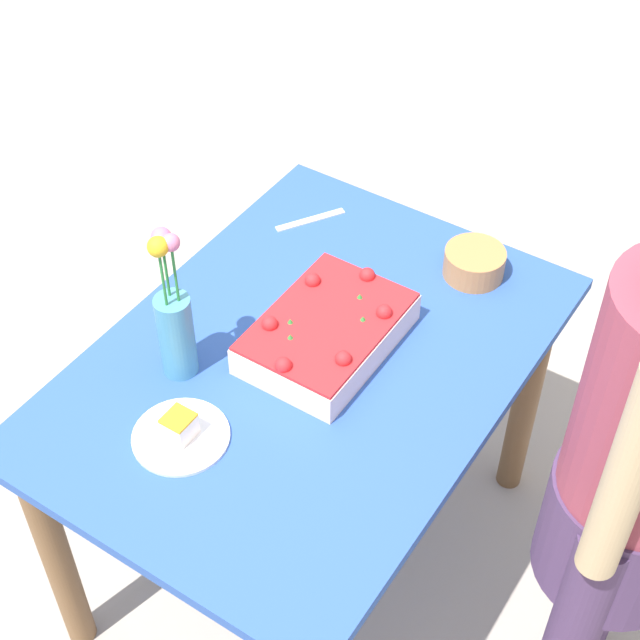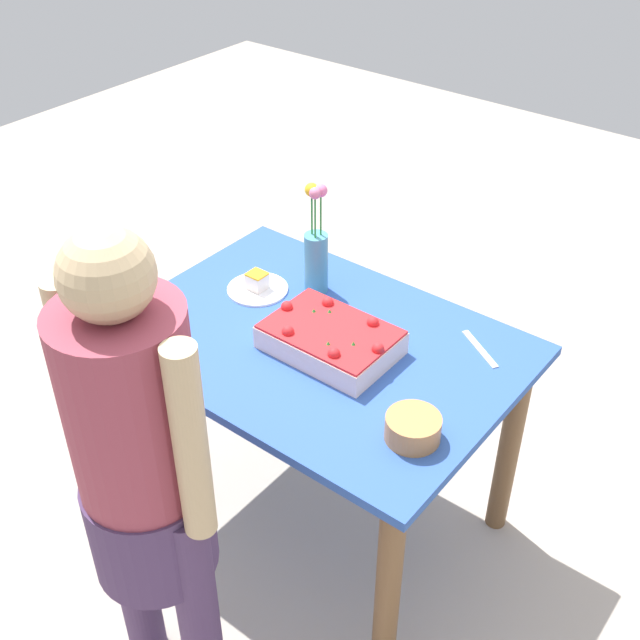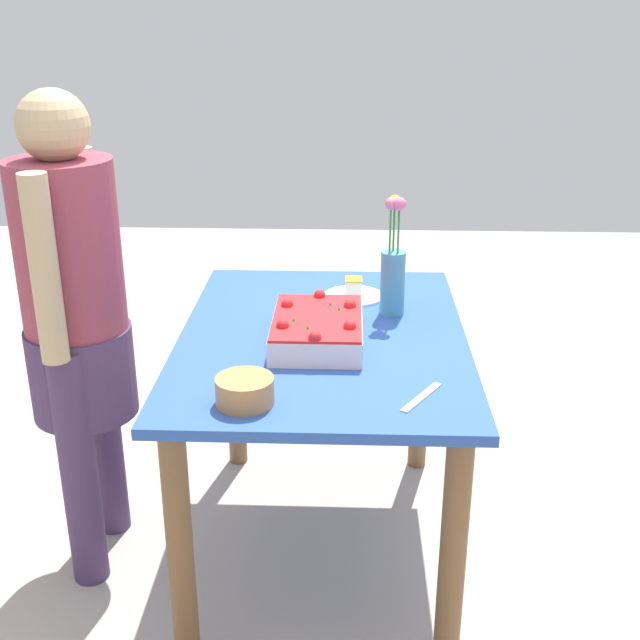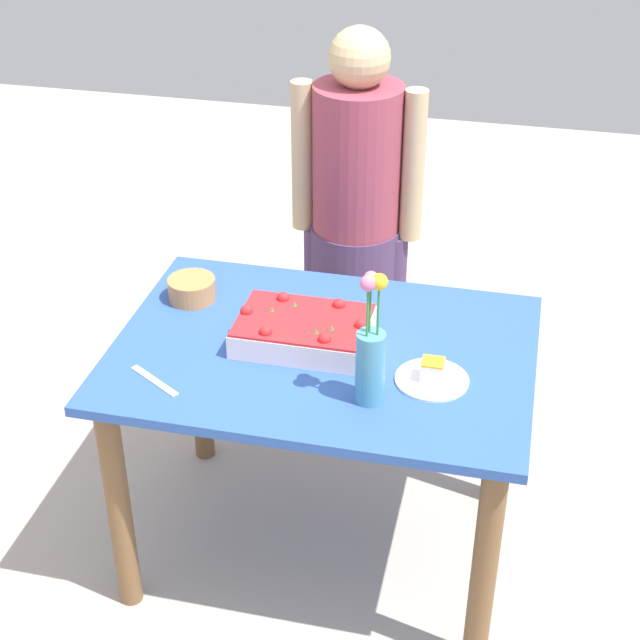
# 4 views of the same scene
# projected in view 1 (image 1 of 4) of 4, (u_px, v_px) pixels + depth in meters

# --- Properties ---
(ground_plane) EXTENTS (8.00, 8.00, 0.00)m
(ground_plane) POSITION_uv_depth(u_px,v_px,m) (309.00, 551.00, 2.70)
(ground_plane) COLOR #B1A395
(dining_table) EXTENTS (1.20, 0.86, 0.77)m
(dining_table) POSITION_uv_depth(u_px,v_px,m) (307.00, 401.00, 2.26)
(dining_table) COLOR #2D53A5
(dining_table) RESTS_ON ground_plane
(sheet_cake) EXTENTS (0.38, 0.26, 0.10)m
(sheet_cake) POSITION_uv_depth(u_px,v_px,m) (327.00, 332.00, 2.16)
(sheet_cake) COLOR #F8DACF
(sheet_cake) RESTS_ON dining_table
(serving_plate_with_slice) EXTENTS (0.20, 0.20, 0.07)m
(serving_plate_with_slice) POSITION_uv_depth(u_px,v_px,m) (180.00, 433.00, 1.99)
(serving_plate_with_slice) COLOR white
(serving_plate_with_slice) RESTS_ON dining_table
(cake_knife) EXTENTS (0.17, 0.12, 0.00)m
(cake_knife) POSITION_uv_depth(u_px,v_px,m) (310.00, 220.00, 2.50)
(cake_knife) COLOR silver
(cake_knife) RESTS_ON dining_table
(flower_vase) EXTENTS (0.08, 0.08, 0.38)m
(flower_vase) POSITION_uv_depth(u_px,v_px,m) (175.00, 323.00, 2.04)
(flower_vase) COLOR teal
(flower_vase) RESTS_ON dining_table
(fruit_bowl) EXTENTS (0.15, 0.15, 0.07)m
(fruit_bowl) POSITION_uv_depth(u_px,v_px,m) (474.00, 263.00, 2.34)
(fruit_bowl) COLOR #C07C45
(fruit_bowl) RESTS_ON dining_table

